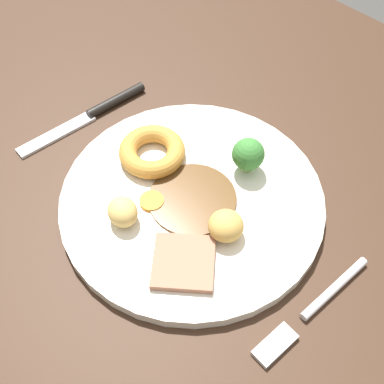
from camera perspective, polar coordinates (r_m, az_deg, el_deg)
dining_table at (r=60.64cm, az=4.01°, el=-3.02°), size 120.00×84.00×3.60cm
dinner_plate at (r=58.92cm, az=-0.00°, el=-0.99°), size 29.44×29.44×1.40cm
gravy_pool at (r=58.06cm, az=0.05°, el=-0.73°), size 9.79×9.79×0.30cm
meat_slice_main at (r=53.50cm, az=-0.94°, el=-7.61°), size 8.80×8.80×0.80cm
yorkshire_pudding at (r=61.36cm, az=-4.35°, el=4.40°), size 7.73×7.73×2.10cm
roast_potato_left at (r=55.92cm, az=-7.53°, el=-2.14°), size 4.50×4.17×2.95cm
roast_potato_right at (r=54.53cm, az=3.68°, el=-3.67°), size 3.99×4.00×3.03cm
carrot_coin_front at (r=57.97cm, az=-4.39°, el=-0.98°), size 2.70×2.70×0.42cm
broccoli_floret at (r=59.31cm, az=6.10°, el=4.05°), size 3.70×3.70×4.41cm
fork at (r=53.85cm, az=12.57°, el=-12.62°), size 2.68×15.32×0.90cm
knife at (r=69.54cm, az=-10.49°, el=8.48°), size 3.67×18.54×1.20cm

